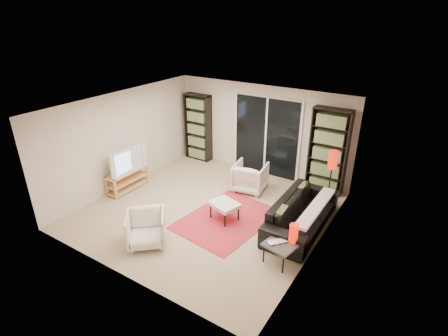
{
  "coord_description": "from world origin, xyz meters",
  "views": [
    {
      "loc": [
        3.96,
        -5.51,
        4.18
      ],
      "look_at": [
        0.25,
        0.3,
        1.0
      ],
      "focal_mm": 28.0,
      "sensor_mm": 36.0,
      "label": 1
    }
  ],
  "objects_px": {
    "bookshelf_right": "(328,152)",
    "sofa": "(302,213)",
    "floor_lamp": "(332,166)",
    "armchair_front": "(146,228)",
    "side_table": "(281,245)",
    "ottoman": "(224,205)",
    "bookshelf_left": "(198,127)",
    "tv_stand": "(128,179)",
    "armchair_back": "(250,177)"
  },
  "relations": [
    {
      "from": "tv_stand",
      "to": "ottoman",
      "type": "relative_size",
      "value": 1.66
    },
    {
      "from": "armchair_back",
      "to": "floor_lamp",
      "type": "relative_size",
      "value": 0.53
    },
    {
      "from": "bookshelf_right",
      "to": "side_table",
      "type": "height_order",
      "value": "bookshelf_right"
    },
    {
      "from": "armchair_back",
      "to": "side_table",
      "type": "xyz_separation_m",
      "value": [
        1.78,
        -2.12,
        0.01
      ]
    },
    {
      "from": "ottoman",
      "to": "floor_lamp",
      "type": "relative_size",
      "value": 0.48
    },
    {
      "from": "ottoman",
      "to": "sofa",
      "type": "bearing_deg",
      "value": 22.18
    },
    {
      "from": "sofa",
      "to": "floor_lamp",
      "type": "relative_size",
      "value": 1.57
    },
    {
      "from": "bookshelf_right",
      "to": "sofa",
      "type": "distance_m",
      "value": 1.95
    },
    {
      "from": "sofa",
      "to": "side_table",
      "type": "height_order",
      "value": "sofa"
    },
    {
      "from": "tv_stand",
      "to": "ottoman",
      "type": "xyz_separation_m",
      "value": [
        2.79,
        0.12,
        0.08
      ]
    },
    {
      "from": "ottoman",
      "to": "floor_lamp",
      "type": "distance_m",
      "value": 2.44
    },
    {
      "from": "bookshelf_right",
      "to": "tv_stand",
      "type": "xyz_separation_m",
      "value": [
        -4.18,
        -2.55,
        -0.79
      ]
    },
    {
      "from": "sofa",
      "to": "armchair_front",
      "type": "distance_m",
      "value": 3.15
    },
    {
      "from": "tv_stand",
      "to": "armchair_back",
      "type": "relative_size",
      "value": 1.49
    },
    {
      "from": "ottoman",
      "to": "bookshelf_left",
      "type": "bearing_deg",
      "value": 135.43
    },
    {
      "from": "sofa",
      "to": "floor_lamp",
      "type": "height_order",
      "value": "floor_lamp"
    },
    {
      "from": "floor_lamp",
      "to": "side_table",
      "type": "bearing_deg",
      "value": -94.28
    },
    {
      "from": "armchair_front",
      "to": "bookshelf_right",
      "type": "bearing_deg",
      "value": 19.57
    },
    {
      "from": "bookshelf_right",
      "to": "sofa",
      "type": "height_order",
      "value": "bookshelf_right"
    },
    {
      "from": "bookshelf_left",
      "to": "side_table",
      "type": "height_order",
      "value": "bookshelf_left"
    },
    {
      "from": "tv_stand",
      "to": "sofa",
      "type": "xyz_separation_m",
      "value": [
        4.3,
        0.74,
        0.07
      ]
    },
    {
      "from": "tv_stand",
      "to": "floor_lamp",
      "type": "height_order",
      "value": "floor_lamp"
    },
    {
      "from": "bookshelf_right",
      "to": "ottoman",
      "type": "xyz_separation_m",
      "value": [
        -1.39,
        -2.43,
        -0.7
      ]
    },
    {
      "from": "tv_stand",
      "to": "armchair_back",
      "type": "distance_m",
      "value": 3.06
    },
    {
      "from": "armchair_back",
      "to": "armchair_front",
      "type": "distance_m",
      "value": 3.06
    },
    {
      "from": "armchair_back",
      "to": "bookshelf_left",
      "type": "bearing_deg",
      "value": -31.85
    },
    {
      "from": "bookshelf_left",
      "to": "ottoman",
      "type": "relative_size",
      "value": 2.79
    },
    {
      "from": "bookshelf_right",
      "to": "sofa",
      "type": "xyz_separation_m",
      "value": [
        0.12,
        -1.81,
        -0.72
      ]
    },
    {
      "from": "armchair_front",
      "to": "tv_stand",
      "type": "bearing_deg",
      "value": 103.59
    },
    {
      "from": "side_table",
      "to": "floor_lamp",
      "type": "relative_size",
      "value": 0.43
    },
    {
      "from": "bookshelf_left",
      "to": "armchair_back",
      "type": "xyz_separation_m",
      "value": [
        2.27,
        -0.95,
        -0.62
      ]
    },
    {
      "from": "armchair_front",
      "to": "side_table",
      "type": "distance_m",
      "value": 2.56
    },
    {
      "from": "bookshelf_left",
      "to": "ottoman",
      "type": "xyz_separation_m",
      "value": [
        2.46,
        -2.43,
        -0.63
      ]
    },
    {
      "from": "armchair_front",
      "to": "floor_lamp",
      "type": "distance_m",
      "value": 4.05
    },
    {
      "from": "floor_lamp",
      "to": "bookshelf_right",
      "type": "bearing_deg",
      "value": 111.77
    },
    {
      "from": "bookshelf_left",
      "to": "floor_lamp",
      "type": "distance_m",
      "value": 4.32
    },
    {
      "from": "bookshelf_right",
      "to": "sofa",
      "type": "relative_size",
      "value": 0.92
    },
    {
      "from": "side_table",
      "to": "tv_stand",
      "type": "bearing_deg",
      "value": 173.27
    },
    {
      "from": "tv_stand",
      "to": "sofa",
      "type": "bearing_deg",
      "value": 9.72
    },
    {
      "from": "bookshelf_right",
      "to": "side_table",
      "type": "bearing_deg",
      "value": -86.2
    },
    {
      "from": "armchair_front",
      "to": "ottoman",
      "type": "bearing_deg",
      "value": 20.6
    },
    {
      "from": "bookshelf_right",
      "to": "side_table",
      "type": "distance_m",
      "value": 3.15
    },
    {
      "from": "bookshelf_left",
      "to": "armchair_back",
      "type": "height_order",
      "value": "bookshelf_left"
    },
    {
      "from": "sofa",
      "to": "armchair_front",
      "type": "xyz_separation_m",
      "value": [
        -2.31,
        -2.13,
        -0.0
      ]
    },
    {
      "from": "bookshelf_left",
      "to": "sofa",
      "type": "height_order",
      "value": "bookshelf_left"
    },
    {
      "from": "sofa",
      "to": "armchair_front",
      "type": "bearing_deg",
      "value": 131.75
    },
    {
      "from": "sofa",
      "to": "ottoman",
      "type": "bearing_deg",
      "value": 111.28
    },
    {
      "from": "bookshelf_right",
      "to": "tv_stand",
      "type": "relative_size",
      "value": 1.81
    },
    {
      "from": "sofa",
      "to": "ottoman",
      "type": "distance_m",
      "value": 1.62
    },
    {
      "from": "armchair_front",
      "to": "sofa",
      "type": "bearing_deg",
      "value": 1.36
    }
  ]
}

